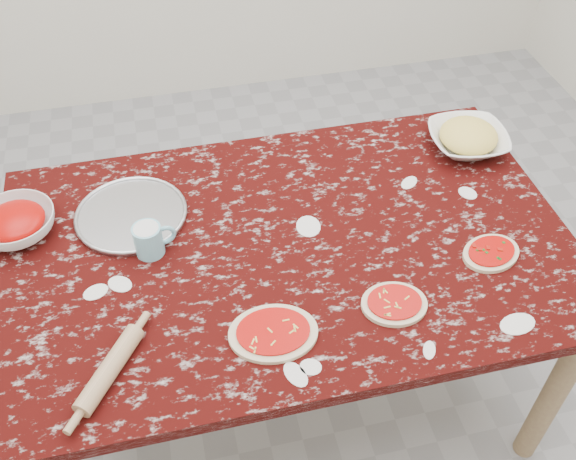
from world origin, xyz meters
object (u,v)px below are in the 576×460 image
(flour_mug, at_px, (150,239))
(worktable, at_px, (288,262))
(pizza_tray, at_px, (131,215))
(sauce_bowl, at_px, (16,224))
(cheese_bowl, at_px, (467,140))
(rolling_pin, at_px, (110,369))

(flour_mug, bearing_deg, worktable, -7.94)
(pizza_tray, xyz_separation_m, sauce_bowl, (-0.32, 0.01, 0.03))
(worktable, distance_m, cheese_bowl, 0.74)
(worktable, relative_size, sauce_bowl, 7.16)
(flour_mug, distance_m, rolling_pin, 0.40)
(pizza_tray, distance_m, cheese_bowl, 1.10)
(rolling_pin, bearing_deg, pizza_tray, 81.66)
(pizza_tray, relative_size, flour_mug, 2.69)
(sauce_bowl, xyz_separation_m, rolling_pin, (0.24, -0.53, -0.01))
(flour_mug, xyz_separation_m, rolling_pin, (-0.12, -0.38, -0.02))
(rolling_pin, bearing_deg, worktable, 32.86)
(rolling_pin, bearing_deg, cheese_bowl, 27.61)
(sauce_bowl, bearing_deg, pizza_tray, -1.03)
(cheese_bowl, bearing_deg, sauce_bowl, -176.87)
(sauce_bowl, height_order, rolling_pin, sauce_bowl)
(cheese_bowl, bearing_deg, flour_mug, -167.29)
(worktable, bearing_deg, pizza_tray, 154.13)
(pizza_tray, height_order, flour_mug, flour_mug)
(cheese_bowl, relative_size, rolling_pin, 1.07)
(sauce_bowl, xyz_separation_m, flour_mug, (0.36, -0.16, 0.01))
(pizza_tray, relative_size, sauce_bowl, 1.42)
(sauce_bowl, bearing_deg, cheese_bowl, 3.13)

